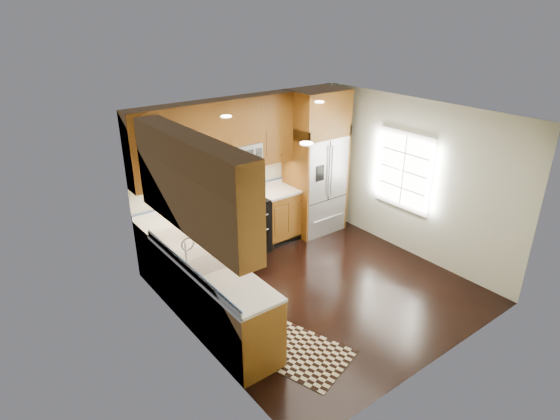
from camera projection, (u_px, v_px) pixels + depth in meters
ground at (319, 288)px, 7.02m from camera, size 4.00×4.00×0.00m
wall_back at (243, 172)px, 7.95m from camera, size 4.00×0.02×2.60m
wall_left at (193, 251)px, 5.38m from camera, size 0.02×4.00×2.60m
wall_right at (414, 179)px, 7.60m from camera, size 0.02×4.00×2.60m
window at (404, 171)px, 7.69m from camera, size 0.04×1.10×1.30m
base_cabinets at (216, 263)px, 6.81m from camera, size 2.85×3.00×0.90m
countertop at (219, 229)px, 6.78m from camera, size 2.86×3.01×0.04m
upper_cabinets at (208, 156)px, 6.35m from camera, size 2.85×3.00×1.15m
range at (243, 226)px, 7.90m from camera, size 0.76×0.67×0.95m
microwave at (237, 157)px, 7.52m from camera, size 0.76×0.40×0.42m
refrigerator at (315, 163)px, 8.40m from camera, size 0.98×0.75×2.60m
sink_faucet at (205, 260)px, 5.82m from camera, size 0.54×0.44×0.37m
rug at (292, 349)px, 5.78m from camera, size 1.24×1.60×0.01m
knife_block at (210, 202)px, 7.38m from camera, size 0.13×0.16×0.28m
utensil_crock at (259, 185)px, 8.02m from camera, size 0.17×0.17×0.37m
cutting_board at (256, 190)px, 8.14m from camera, size 0.41×0.41×0.02m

